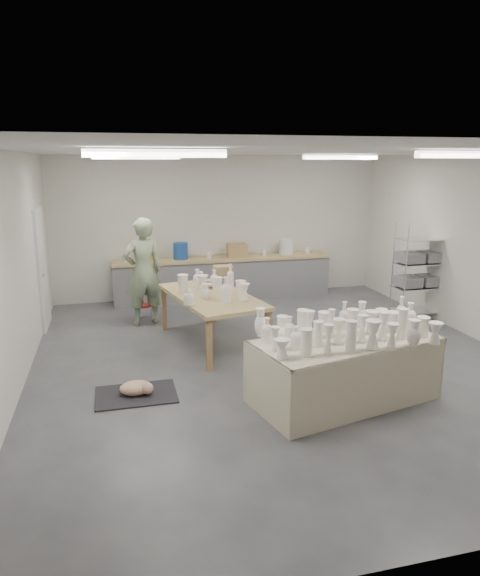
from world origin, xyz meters
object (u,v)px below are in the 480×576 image
object	(u,v)px
drying_table	(345,366)
potter	(143,272)
work_table	(213,292)
red_stool	(144,306)

from	to	relation	value
drying_table	potter	bearing A→B (deg)	107.22
drying_table	potter	size ratio (longest dim) A/B	1.25
drying_table	work_table	bearing A→B (deg)	101.74
drying_table	potter	distance (m)	4.32
drying_table	red_stool	size ratio (longest dim) A/B	7.56
work_table	red_stool	xyz separation A→B (m)	(-1.01, 1.49, -0.57)
drying_table	red_stool	xyz separation A→B (m)	(-2.15, 3.98, -0.19)
work_table	red_stool	distance (m)	1.89
drying_table	work_table	world-z (taller)	work_table
red_stool	drying_table	bearing A→B (deg)	-61.56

